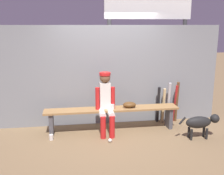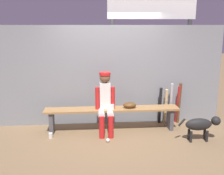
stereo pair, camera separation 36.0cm
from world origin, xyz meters
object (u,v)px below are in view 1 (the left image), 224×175
Objects in this scene: dugout_bench at (112,113)px; cup_on_ground at (51,137)px; bat_aluminum_black at (158,105)px; scoreboard at (151,17)px; bat_wood_natural at (163,105)px; bat_wood_dark at (177,102)px; baseball at (110,140)px; bat_aluminum_red at (175,103)px; player_seated at (106,101)px; bat_aluminum_silver at (169,102)px; baseball_glove at (129,105)px; dog at (201,122)px; cup_on_bench at (113,107)px.

cup_on_ground is (-1.26, -0.31, -0.34)m from dugout_bench.
bat_aluminum_black is 0.25× the size of scoreboard.
bat_wood_natural is 0.85× the size of bat_wood_dark.
baseball is 3.13m from scoreboard.
scoreboard is at bearing 119.96° from bat_aluminum_red.
player_seated is (-0.15, -0.11, 0.30)m from dugout_bench.
bat_aluminum_black is 0.25m from bat_aluminum_silver.
bat_aluminum_silver reaches higher than baseball_glove.
bat_wood_dark is (1.71, 0.43, -0.22)m from player_seated.
scoreboard reaches higher than cup_on_ground.
bat_wood_natural is at bearing 15.13° from dugout_bench.
bat_wood_dark is at bearing 28.16° from baseball.
bat_wood_dark is at bearing -2.67° from bat_aluminum_black.
bat_aluminum_red is at bearing -0.51° from bat_wood_natural.
dugout_bench is 38.33× the size of baseball.
bat_aluminum_silver reaches higher than dugout_bench.
cup_on_ground is (-1.13, 0.28, 0.02)m from baseball.
scoreboard is 4.00× the size of dog.
player_seated reaches higher than bat_aluminum_black.
player_seated is at bearing -160.57° from bat_aluminum_black.
scoreboard is (0.73, 1.08, 1.83)m from baseball_glove.
bat_wood_dark is 2.11m from scoreboard.
bat_aluminum_red is at bearing 16.22° from baseball_glove.
bat_aluminum_silver is at bearing -71.20° from scoreboard.
bat_wood_natural reaches higher than dog.
scoreboard reaches higher than baseball.
baseball is (-1.38, -0.93, -0.37)m from bat_wood_natural.
baseball_glove is (0.38, 0.00, 0.16)m from dugout_bench.
cup_on_ground is 1.38m from cup_on_bench.
bat_aluminum_red reaches higher than bat_aluminum_black.
scoreboard reaches higher than dugout_bench.
scoreboard is (1.11, 1.08, 1.99)m from dugout_bench.
scoreboard reaches higher than baseball_glove.
bat_aluminum_red is at bearing -0.09° from bat_aluminum_black.
bat_wood_dark is (1.18, 0.32, -0.08)m from baseball_glove.
player_seated is 0.81m from baseball.
dog is at bearing -17.06° from player_seated.
bat_aluminum_black is 0.44m from bat_wood_dark.
bat_aluminum_black is 0.89× the size of bat_wood_dark.
bat_aluminum_red is 1.03m from dog.
baseball_glove is 1.49m from dog.
baseball_glove is 0.29× the size of bat_wood_dark.
bat_aluminum_silver is at bearing 31.09° from baseball.
player_seated is at bearing -136.36° from scoreboard.
bat_aluminum_red is 8.00× the size of cup_on_ground.
bat_aluminum_silver is 8.59× the size of cup_on_bench.
cup_on_ground is (-2.79, -0.65, -0.39)m from bat_aluminum_red.
bat_aluminum_black is 0.13m from bat_wood_natural.
player_seated is 1.35× the size of bat_aluminum_silver.
bat_aluminum_black reaches higher than dugout_bench.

